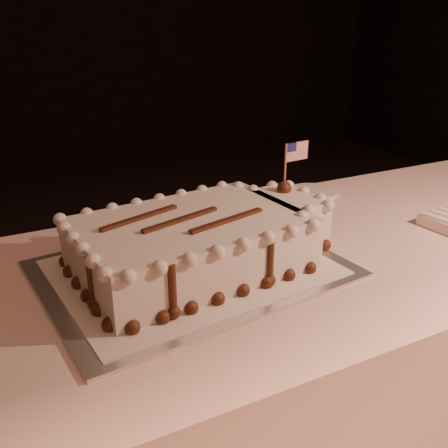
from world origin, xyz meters
name	(u,v)px	position (x,y,z in m)	size (l,w,h in m)	color
banquet_table	(309,367)	(0.00, 0.60, 0.38)	(2.40, 0.80, 0.75)	beige
cake_board	(192,269)	(-0.34, 0.61, 0.75)	(0.63, 0.47, 0.01)	silver
doily	(192,267)	(-0.34, 0.61, 0.76)	(0.56, 0.43, 0.00)	silver
sheet_cake	(204,240)	(-0.30, 0.62, 0.82)	(0.61, 0.38, 0.24)	silver
side_plate	(312,192)	(0.21, 0.91, 0.76)	(0.15, 0.15, 0.01)	white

